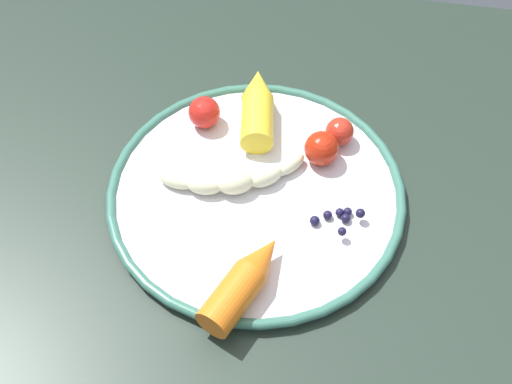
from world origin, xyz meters
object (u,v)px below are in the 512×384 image
Objects in this scene: carrot_orange at (244,281)px; tomato_mid at (204,112)px; banana at (235,179)px; carrot_yellow at (258,106)px; dining_table at (242,225)px; plate at (256,193)px; blueberry_pile at (339,217)px; tomato_far at (322,148)px; tomato_near at (340,132)px.

carrot_orange is 0.25m from tomato_mid.
carrot_yellow is at bearing -94.17° from banana.
dining_table is 2.77× the size of plate.
blueberry_pile is 1.52× the size of tomato_mid.
carrot_yellow and tomato_mid have the same top height.
carrot_orange is at bearing 102.09° from dining_table.
dining_table is 0.18m from tomato_far.
carrot_orange is at bearing 49.63° from blueberry_pile.
plate is at bearing -14.10° from blueberry_pile.
plate is 2.72× the size of carrot_yellow.
plate is 8.77× the size of tomato_mid.
plate is 9.99× the size of tomato_near.
tomato_near reaches higher than blueberry_pile.
carrot_orange is (-0.04, 0.16, 0.14)m from dining_table.
banana is 0.14m from carrot_orange.
tomato_mid is at bearing -33.72° from blueberry_pile.
blueberry_pile is at bearing 146.28° from tomato_mid.
tomato_far is (-0.10, -0.03, 0.14)m from dining_table.
plate is 0.03m from banana.
carrot_yellow is at bearing -12.29° from tomato_near.
tomato_mid reaches higher than plate.
carrot_orange reaches higher than plate.
tomato_mid is 0.95× the size of tomato_far.
plate is 0.12m from carrot_yellow.
tomato_near is at bearing -132.69° from plate.
plate is 0.13m from tomato_mid.
blueberry_pile is at bearing 166.21° from banana.
dining_table is at bearing 18.46° from tomato_far.
carrot_yellow reaches higher than dining_table.
blueberry_pile is at bearing 155.81° from dining_table.
tomato_mid is (0.06, -0.09, 0.01)m from banana.
dining_table is at bearing 131.30° from tomato_mid.
tomato_near reaches higher than plate.
tomato_far reaches higher than carrot_orange.
plate is 0.11m from blueberry_pile.
carrot_yellow is at bearing -161.16° from tomato_mid.
tomato_far reaches higher than blueberry_pile.
tomato_near is (-0.09, -0.10, 0.02)m from plate.
blueberry_pile is 0.22m from tomato_mid.
tomato_mid is at bearing 18.84° from carrot_yellow.
tomato_mid is at bearing -67.90° from carrot_orange.
carrot_orange is 0.24m from tomato_near.
plate is 8.36× the size of tomato_far.
banana is at bearing -75.07° from carrot_orange.
dining_table is 16.02× the size of blueberry_pile.
plate is at bearing 47.31° from tomato_near.
carrot_yellow is at bearing -81.28° from plate.
tomato_mid is (0.06, 0.02, -0.00)m from carrot_yellow.
banana is 0.11m from tomato_far.
blueberry_pile is (-0.13, 0.06, 0.13)m from dining_table.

